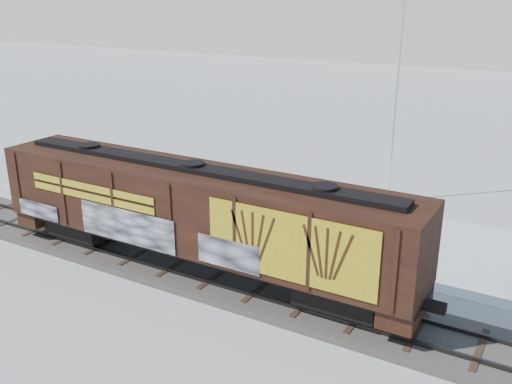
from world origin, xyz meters
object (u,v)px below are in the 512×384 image
Objects in this scene: car_white at (264,197)px; hopper_railcar at (195,211)px; flagpole at (396,123)px; car_silver at (195,182)px.

hopper_railcar is at bearing 169.11° from car_white.
flagpole is at bearing -67.62° from car_white.
hopper_railcar is 4.03× the size of car_white.
hopper_railcar is at bearing -107.74° from flagpole.
car_white reaches higher than car_silver.
hopper_railcar is 4.64× the size of car_silver.
flagpole is 2.61× the size of car_white.
flagpole is at bearing 72.26° from hopper_railcar.
car_silver is at bearing 126.24° from hopper_railcar.
car_silver is at bearing -156.49° from flagpole.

